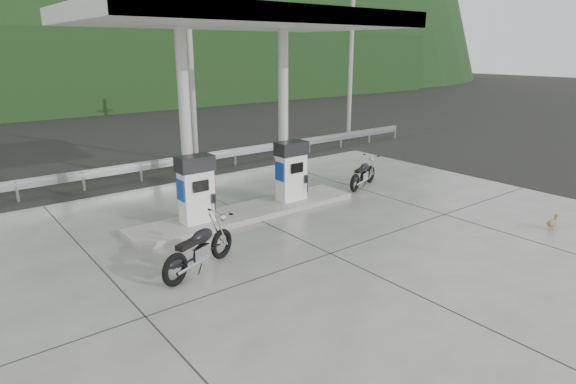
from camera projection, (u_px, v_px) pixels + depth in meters
ground at (303, 241)px, 12.02m from camera, size 160.00×160.00×0.00m
forecourt_apron at (303, 241)px, 12.02m from camera, size 18.00×14.00×0.02m
pump_island at (248, 212)px, 13.89m from camera, size 7.00×1.40×0.15m
gas_pump_left at (196, 189)px, 12.66m from camera, size 0.95×0.55×1.80m
gas_pump_right at (291, 171)px, 14.55m from camera, size 0.95×0.55×1.80m
canopy_column_left at (186, 127)px, 12.51m from camera, size 0.30×0.30×5.00m
canopy_column_right at (283, 117)px, 14.39m from camera, size 0.30×0.30×5.00m
canopy_roof at (243, 18)px, 12.37m from camera, size 8.50×5.00×0.40m
guardrail at (166, 158)px, 17.86m from camera, size 26.00×0.16×1.42m
road at (133, 160)px, 20.71m from camera, size 60.00×7.00×0.01m
utility_pole_b at (191, 65)px, 19.23m from camera, size 0.22×0.22×8.00m
utility_pole_c at (351, 61)px, 24.53m from camera, size 0.22×0.22×8.00m
tree_band at (32, 72)px, 33.83m from camera, size 80.00×6.00×6.00m
motorcycle_left at (199, 249)px, 10.27m from camera, size 2.18×1.41×0.99m
motorcycle_right at (363, 174)px, 16.58m from camera, size 1.94×1.20×0.88m
duck at (552, 223)px, 12.72m from camera, size 0.48×0.15×0.34m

